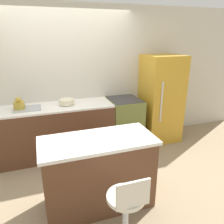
% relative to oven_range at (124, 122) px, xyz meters
% --- Properties ---
extents(ground_plane, '(14.00, 14.00, 0.00)m').
position_rel_oven_range_xyz_m(ground_plane, '(-1.05, -0.35, -0.46)').
color(ground_plane, '#998466').
extents(wall_back, '(8.00, 0.06, 2.60)m').
position_rel_oven_range_xyz_m(wall_back, '(-1.05, 0.36, 0.84)').
color(wall_back, beige).
rests_on(wall_back, ground_plane).
extents(back_counter, '(2.12, 0.65, 0.93)m').
position_rel_oven_range_xyz_m(back_counter, '(-1.37, 0.00, -0.00)').
color(back_counter, brown).
rests_on(back_counter, ground_plane).
extents(kitchen_island, '(1.36, 0.62, 0.92)m').
position_rel_oven_range_xyz_m(kitchen_island, '(-0.93, -1.46, -0.00)').
color(kitchen_island, brown).
rests_on(kitchen_island, ground_plane).
extents(oven_range, '(0.59, 0.67, 0.93)m').
position_rel_oven_range_xyz_m(oven_range, '(0.00, 0.00, 0.00)').
color(oven_range, olive).
rests_on(oven_range, ground_plane).
extents(refrigerator, '(0.72, 0.69, 1.72)m').
position_rel_oven_range_xyz_m(refrigerator, '(0.78, -0.01, 0.40)').
color(refrigerator, gold).
rests_on(refrigerator, ground_plane).
extents(stool_chair, '(0.38, 0.38, 0.89)m').
position_rel_oven_range_xyz_m(stool_chair, '(-0.84, -2.14, -0.02)').
color(stool_chair, '#B7B7BC').
rests_on(stool_chair, ground_plane).
extents(kettle, '(0.18, 0.18, 0.20)m').
position_rel_oven_range_xyz_m(kettle, '(-1.85, 0.02, 0.54)').
color(kettle, '#B29333').
rests_on(kettle, back_counter).
extents(mixing_bowl, '(0.26, 0.26, 0.09)m').
position_rel_oven_range_xyz_m(mixing_bowl, '(-1.08, 0.02, 0.51)').
color(mixing_bowl, beige).
rests_on(mixing_bowl, back_counter).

